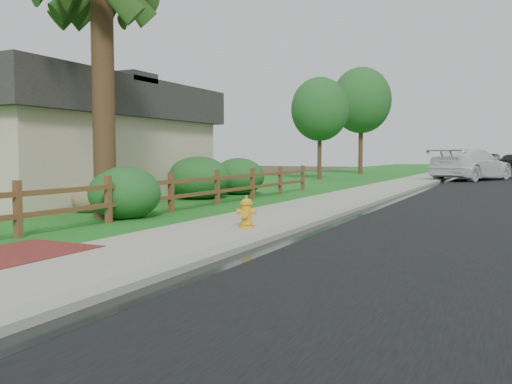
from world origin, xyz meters
The scene contains 18 objects.
ground centered at (0.00, 0.00, 0.00)m, with size 120.00×120.00×0.00m, color #3E3321.
curb centered at (0.40, 35.00, 0.06)m, with size 0.40×90.00×0.12m, color gray.
wet_gutter centered at (0.75, 35.00, 0.02)m, with size 0.50×90.00×0.00m, color black.
sidewalk centered at (-0.90, 35.00, 0.05)m, with size 2.20×90.00×0.10m, color gray.
grass_strip centered at (-2.80, 35.00, 0.03)m, with size 1.60×90.00×0.06m, color #175318.
lawn_near centered at (-8.00, 35.00, 0.02)m, with size 9.00×90.00×0.04m, color #175318.
brick_patch centered at (-2.20, -1.00, 0.06)m, with size 1.60×2.40×0.11m, color maroon.
ranch_fence centered at (-3.60, 6.40, 0.62)m, with size 0.12×16.92×1.10m.
house centered at (-11.00, 7.00, 2.08)m, with size 10.60×9.60×4.05m.
fire_hydrant centered at (-0.38, 3.15, 0.40)m, with size 0.43×0.34×0.65m.
white_suv centered at (2.00, 28.29, 0.96)m, with size 2.63×6.46×1.87m, color white.
dark_car_far centered at (2.00, 44.17, 0.81)m, with size 1.68×4.82×1.59m, color black.
boulder centered at (-5.65, 4.44, 0.37)m, with size 1.11×0.83×0.74m, color brown.
shrub_a centered at (-3.90, 3.72, 0.64)m, with size 1.71×1.71×1.28m, color #1C4F20.
shrub_c centered at (-5.13, 11.90, 0.71)m, with size 1.98×1.98×1.43m, color #1C4F20.
shrub_d centered at (-5.38, 9.41, 0.75)m, with size 2.19×2.19×1.49m, color #1C4F20.
tree_near_left centered at (-6.42, 25.05, 4.29)m, with size 3.52×3.52×6.24m.
tree_mid_left centered at (-6.61, 35.37, 5.74)m, with size 4.65×4.65×8.31m.
Camera 1 is at (4.47, -6.46, 1.57)m, focal length 38.00 mm.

